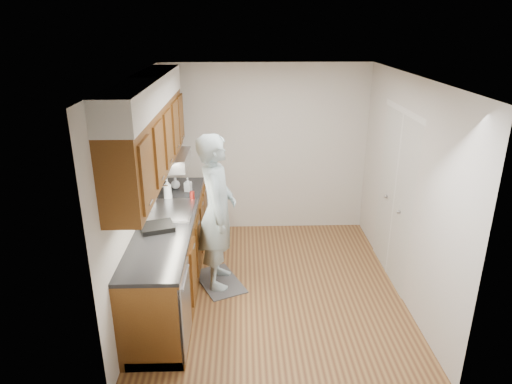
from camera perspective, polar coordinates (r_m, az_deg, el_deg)
floor at (r=5.68m, az=2.04°, el=-11.75°), size 3.50×3.50×0.00m
ceiling at (r=4.82m, az=2.43°, el=14.20°), size 3.50×3.50×0.00m
wall_left at (r=5.23m, az=-14.40°, el=-0.04°), size 0.02×3.50×2.50m
wall_right at (r=5.43m, az=18.22°, el=0.31°), size 0.02×3.50×2.50m
wall_back at (r=6.78m, az=1.22°, el=5.35°), size 3.00×0.02×2.50m
counter at (r=5.48m, az=-10.61°, el=-7.47°), size 0.64×2.80×1.30m
upper_cabinets at (r=5.04m, az=-13.12°, el=7.62°), size 0.47×2.80×1.21m
closet_door at (r=5.76m, az=16.90°, el=-0.74°), size 0.02×1.22×2.05m
floor_mat at (r=5.78m, az=-4.59°, el=-11.07°), size 0.72×0.87×0.01m
person at (r=5.30m, az=-4.91°, el=-1.24°), size 0.51×0.75×2.11m
soap_bottle_a at (r=5.77m, az=-10.99°, el=0.37°), size 0.12×0.12×0.27m
soap_bottle_b at (r=6.02m, az=-8.52°, el=0.95°), size 0.10×0.10×0.19m
soap_bottle_c at (r=6.15m, az=-10.04°, el=1.14°), size 0.17×0.17×0.16m
soda_can at (r=5.73m, az=-7.99°, el=-0.46°), size 0.08×0.08×0.11m
dish_rack at (r=5.01m, az=-12.25°, el=-4.29°), size 0.41×0.38×0.05m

